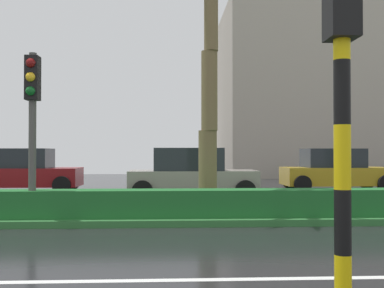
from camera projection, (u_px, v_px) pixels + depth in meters
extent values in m
cylinder|color=brown|center=(208.00, 170.00, 11.65)|extent=(0.46, 0.46, 1.97)
cylinder|color=brown|center=(209.00, 91.00, 11.63)|extent=(0.40, 0.40, 1.97)
cylinder|color=brown|center=(211.00, 11.00, 11.61)|extent=(0.35, 0.35, 1.97)
cylinder|color=#4C4C47|center=(32.00, 135.00, 10.16)|extent=(0.16, 0.16, 3.59)
cube|color=black|center=(33.00, 78.00, 10.18)|extent=(0.28, 0.32, 0.96)
sphere|color=maroon|center=(31.00, 63.00, 10.01)|extent=(0.20, 0.20, 0.20)
sphere|color=yellow|center=(30.00, 77.00, 10.01)|extent=(0.20, 0.20, 0.20)
sphere|color=#0F591E|center=(30.00, 91.00, 10.00)|extent=(0.20, 0.20, 0.20)
cylinder|color=yellow|center=(343.00, 287.00, 4.43)|extent=(0.16, 0.16, 0.61)
cylinder|color=black|center=(343.00, 222.00, 4.44)|extent=(0.16, 0.16, 0.61)
cylinder|color=yellow|center=(342.00, 157.00, 4.45)|extent=(0.16, 0.16, 0.61)
cylinder|color=black|center=(342.00, 92.00, 4.46)|extent=(0.16, 0.16, 0.61)
cylinder|color=yellow|center=(342.00, 28.00, 4.47)|extent=(0.16, 0.16, 0.61)
sphere|color=#0F591E|center=(335.00, 25.00, 4.64)|extent=(0.20, 0.20, 0.20)
cube|color=maroon|center=(24.00, 177.00, 18.43)|extent=(4.30, 1.76, 0.72)
cube|color=#1E2328|center=(21.00, 158.00, 18.43)|extent=(2.30, 1.58, 0.76)
cylinder|color=black|center=(72.00, 182.00, 19.40)|extent=(0.68, 0.22, 0.68)
cylinder|color=black|center=(62.00, 185.00, 17.61)|extent=(0.68, 0.22, 0.68)
cube|color=gray|center=(193.00, 181.00, 15.92)|extent=(4.30, 1.76, 0.72)
cube|color=#1E2328|center=(188.00, 159.00, 15.93)|extent=(2.30, 1.58, 0.76)
cylinder|color=black|center=(237.00, 187.00, 16.90)|extent=(0.68, 0.22, 0.68)
cylinder|color=black|center=(245.00, 191.00, 15.10)|extent=(0.68, 0.22, 0.68)
cylinder|color=black|center=(145.00, 187.00, 16.73)|extent=(0.68, 0.22, 0.68)
cylinder|color=black|center=(142.00, 191.00, 14.94)|extent=(0.68, 0.22, 0.68)
cube|color=#B28C1E|center=(336.00, 176.00, 19.13)|extent=(4.30, 1.76, 0.72)
cube|color=#1E2328|center=(332.00, 158.00, 19.13)|extent=(2.30, 1.58, 0.76)
cylinder|color=black|center=(367.00, 181.00, 20.10)|extent=(0.68, 0.22, 0.68)
cylinder|color=black|center=(291.00, 181.00, 19.94)|extent=(0.68, 0.22, 0.68)
cylinder|color=black|center=(303.00, 184.00, 18.14)|extent=(0.68, 0.22, 0.68)
cube|color=#A89E8E|center=(370.00, 97.00, 33.73)|extent=(21.45, 11.46, 11.12)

